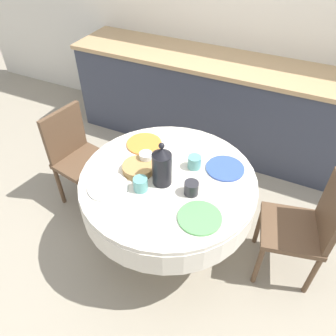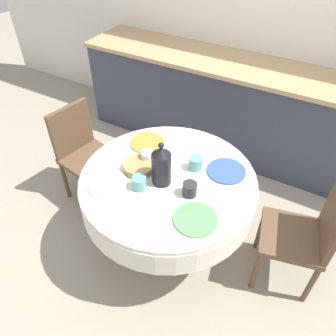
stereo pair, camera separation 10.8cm
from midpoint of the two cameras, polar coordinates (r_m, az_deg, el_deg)
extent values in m
plane|color=#9E937F|center=(2.68, -1.18, -13.06)|extent=(12.00, 12.00, 0.00)
cube|color=silver|center=(3.35, 13.55, 25.33)|extent=(7.00, 0.05, 2.60)
cube|color=#383D4C|center=(3.39, 9.76, 10.10)|extent=(3.20, 0.60, 0.89)
cube|color=tan|center=(3.17, 10.76, 17.26)|extent=(3.24, 0.64, 0.04)
cylinder|color=brown|center=(2.66, -1.19, -12.81)|extent=(0.44, 0.44, 0.04)
cylinder|color=brown|center=(2.46, -1.27, -9.29)|extent=(0.11, 0.11, 0.48)
cylinder|color=silver|center=(2.21, -1.40, -3.90)|extent=(1.17, 1.17, 0.18)
cylinder|color=silver|center=(2.14, -1.45, -1.93)|extent=(1.16, 1.16, 0.03)
cube|color=brown|center=(2.36, 19.44, -10.11)|extent=(0.48, 0.48, 0.04)
cube|color=brown|center=(2.24, 25.32, -6.96)|extent=(0.12, 0.38, 0.41)
cylinder|color=brown|center=(2.40, 14.10, -16.15)|extent=(0.04, 0.04, 0.40)
cylinder|color=brown|center=(2.61, 14.38, -9.67)|extent=(0.04, 0.04, 0.40)
cylinder|color=brown|center=(2.47, 22.58, -16.95)|extent=(0.04, 0.04, 0.40)
cylinder|color=brown|center=(2.67, 21.99, -10.57)|extent=(0.04, 0.04, 0.40)
cube|color=brown|center=(2.80, -15.39, 0.81)|extent=(0.46, 0.46, 0.04)
cube|color=brown|center=(2.79, -18.72, 5.75)|extent=(0.10, 0.38, 0.41)
cylinder|color=brown|center=(2.92, -9.78, -1.94)|extent=(0.04, 0.04, 0.40)
cylinder|color=brown|center=(2.77, -14.78, -6.01)|extent=(0.04, 0.04, 0.40)
cylinder|color=brown|center=(3.13, -14.49, 0.70)|extent=(0.04, 0.04, 0.40)
cylinder|color=brown|center=(2.99, -19.35, -2.93)|extent=(0.04, 0.04, 0.40)
cylinder|color=white|center=(2.10, -11.88, -3.28)|extent=(0.26, 0.26, 0.01)
cylinder|color=#5BA39E|center=(2.03, -6.34, -2.85)|extent=(0.09, 0.09, 0.09)
cylinder|color=#5BA85B|center=(1.89, 3.91, -8.67)|extent=(0.26, 0.26, 0.01)
cylinder|color=#28282D|center=(1.99, 2.53, -3.55)|extent=(0.09, 0.09, 0.09)
cylinder|color=orange|center=(2.40, -5.46, 4.21)|extent=(0.26, 0.26, 0.01)
cylinder|color=white|center=(2.21, -5.25, 1.64)|extent=(0.09, 0.09, 0.09)
cylinder|color=#3856AD|center=(2.20, 8.54, -0.09)|extent=(0.26, 0.26, 0.01)
cylinder|color=#5BA39E|center=(2.17, 3.21, 1.00)|extent=(0.09, 0.09, 0.09)
cylinder|color=black|center=(2.02, -2.60, -0.20)|extent=(0.12, 0.12, 0.22)
cone|color=black|center=(1.93, -2.72, 2.83)|extent=(0.11, 0.11, 0.05)
sphere|color=black|center=(1.90, -2.76, 3.86)|extent=(0.04, 0.04, 0.04)
cylinder|color=#AD844C|center=(2.17, -6.64, -0.01)|extent=(0.21, 0.21, 0.05)
camera|label=1|loc=(0.05, -91.49, -1.33)|focal=35.00mm
camera|label=2|loc=(0.05, 88.51, 1.33)|focal=35.00mm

